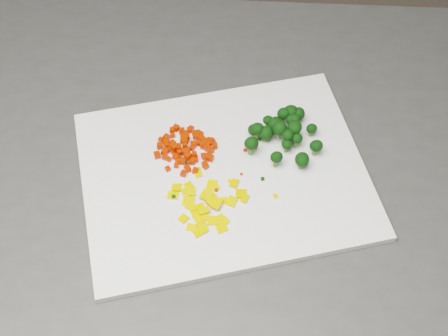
{
  "coord_description": "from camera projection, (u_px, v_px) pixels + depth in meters",
  "views": [
    {
      "loc": [
        0.35,
        -0.56,
        1.67
      ],
      "look_at": [
        0.4,
        -0.02,
        0.92
      ],
      "focal_mm": 50.0,
      "sensor_mm": 36.0,
      "label": 1
    }
  ],
  "objects": [
    {
      "name": "pepper_chunk_7",
      "position": [
        204.0,
        211.0,
        0.89
      ],
      "size": [
        0.02,
        0.01,
        0.01
      ],
      "primitive_type": "cube",
      "rotation": [
        0.06,
        0.13,
        0.34
      ],
      "color": "#FFB60D",
      "rests_on": "pepper_pile"
    },
    {
      "name": "pepper_chunk_15",
      "position": [
        189.0,
        186.0,
        0.92
      ],
      "size": [
        0.02,
        0.02,
        0.01
      ],
      "primitive_type": "cube",
      "rotation": [
        -0.1,
        -0.06,
        0.39
      ],
      "color": "#FFB60D",
      "rests_on": "pepper_pile"
    },
    {
      "name": "broccoli_floret_12",
      "position": [
        290.0,
        122.0,
        0.97
      ],
      "size": [
        0.02,
        0.02,
        0.03
      ],
      "primitive_type": null,
      "color": "black",
      "rests_on": "broccoli_pile"
    },
    {
      "name": "carrot_cube_61",
      "position": [
        178.0,
        147.0,
        0.95
      ],
      "size": [
        0.01,
        0.01,
        0.01
      ],
      "primitive_type": "cube",
      "rotation": [
        0.0,
        0.0,
        0.08
      ],
      "color": "red",
      "rests_on": "carrot_pile"
    },
    {
      "name": "stray_bit_8",
      "position": [
        186.0,
        164.0,
        0.94
      ],
      "size": [
        0.01,
        0.01,
        0.0
      ],
      "primitive_type": "cube",
      "rotation": [
        0.0,
        0.0,
        1.75
      ],
      "color": "black",
      "rests_on": "cutting_board"
    },
    {
      "name": "broccoli_floret_0",
      "position": [
        287.0,
        137.0,
        0.94
      ],
      "size": [
        0.02,
        0.02,
        0.02
      ],
      "primitive_type": null,
      "color": "black",
      "rests_on": "broccoli_pile"
    },
    {
      "name": "carrot_cube_67",
      "position": [
        187.0,
        169.0,
        0.93
      ],
      "size": [
        0.01,
        0.01,
        0.01
      ],
      "primitive_type": "cube",
      "rotation": [
        0.0,
        0.0,
        0.35
      ],
      "color": "red",
      "rests_on": "carrot_pile"
    },
    {
      "name": "carrot_cube_24",
      "position": [
        187.0,
        137.0,
        0.96
      ],
      "size": [
        0.01,
        0.01,
        0.01
      ],
      "primitive_type": "cube",
      "rotation": [
        0.0,
        0.0,
        1.79
      ],
      "color": "red",
      "rests_on": "carrot_pile"
    },
    {
      "name": "carrot_cube_1",
      "position": [
        176.0,
        128.0,
        0.98
      ],
      "size": [
        0.01,
        0.01,
        0.01
      ],
      "primitive_type": "cube",
      "rotation": [
        0.0,
        0.0,
        2.52
      ],
      "color": "red",
      "rests_on": "carrot_pile"
    },
    {
      "name": "carrot_cube_37",
      "position": [
        193.0,
        144.0,
        0.96
      ],
      "size": [
        0.01,
        0.01,
        0.01
      ],
      "primitive_type": "cube",
      "rotation": [
        0.0,
        0.0,
        0.12
      ],
      "color": "red",
      "rests_on": "carrot_pile"
    },
    {
      "name": "pepper_chunk_4",
      "position": [
        191.0,
        207.0,
        0.89
      ],
      "size": [
        0.02,
        0.02,
        0.01
      ],
      "primitive_type": "cube",
      "rotation": [
        -0.0,
        -0.07,
        2.42
      ],
      "color": "#FFB60D",
      "rests_on": "pepper_pile"
    },
    {
      "name": "pepper_chunk_30",
      "position": [
        198.0,
        207.0,
        0.89
      ],
      "size": [
        0.02,
        0.01,
        0.01
      ],
      "primitive_type": "cube",
      "rotation": [
        -0.12,
        -0.05,
        0.24
      ],
      "color": "#FFB60D",
      "rests_on": "pepper_pile"
    },
    {
      "name": "carrot_cube_71",
      "position": [
        185.0,
        141.0,
        0.95
      ],
      "size": [
        0.01,
        0.01,
        0.01
      ],
      "primitive_type": "cube",
      "rotation": [
        0.0,
        0.0,
        0.4
      ],
      "color": "red",
      "rests_on": "carrot_pile"
    },
    {
      "name": "pepper_chunk_33",
      "position": [
        241.0,
        194.0,
        0.91
      ],
      "size": [
        0.02,
        0.02,
        0.01
      ],
      "primitive_type": "cube",
      "rotation": [
        0.12,
        -0.1,
        3.04
      ],
      "color": "#FFB60D",
      "rests_on": "pepper_pile"
    },
    {
      "name": "carrot_cube_56",
      "position": [
        210.0,
        158.0,
        0.94
      ],
      "size": [
        0.01,
        0.01,
        0.01
      ],
      "primitive_type": "cube",
      "rotation": [
        0.0,
        0.0,
        1.12
      ],
      "color": "red",
      "rests_on": "carrot_pile"
    },
    {
      "name": "stray_bit_5",
      "position": [
        275.0,
        196.0,
        0.91
      ],
      "size": [
        0.01,
        0.01,
        0.0
      ],
      "primitive_type": "cube",
      "rotation": [
        0.0,
        0.0,
        0.54
      ],
      "color": "#FFB60D",
      "rests_on": "cutting_board"
    },
    {
      "name": "carrot_cube_50",
      "position": [
        176.0,
        166.0,
        0.94
      ],
      "size": [
        0.01,
        0.01,
        0.01
      ],
      "primitive_type": "cube",
      "rotation": [
        0.0,
        0.0,
        2.91
      ],
      "color": "red",
      "rests_on": "carrot_pile"
    },
    {
      "name": "carrot_cube_69",
      "position": [
        193.0,
        155.0,
        0.94
      ],
      "size": [
        0.01,
        0.01,
        0.01
      ],
      "primitive_type": "cube",
      "rotation": [
        0.0,
        0.0,
        0.55
      ],
      "color": "red",
      "rests_on": "carrot_pile"
    },
    {
      "name": "carrot_cube_34",
      "position": [
        196.0,
        136.0,
        0.97
      ],
      "size": [
        0.01,
        0.01,
        0.01
      ],
      "primitive_type": "cube",
      "rotation": [
        0.0,
        0.0,
        2.76
      ],
      "color": "red",
      "rests_on": "carrot_pile"
    },
    {
      "name": "pepper_chunk_6",
      "position": [
        203.0,
        228.0,
        0.87
      ],
      "size": [
        0.02,
        0.02,
        0.01
      ],
      "primitive_type": "cube",
      "rotation": [
        0.12,
        -0.03,
        1.75
      ],
      "color": "#FFB60D",
      "rests_on": "pepper_pile"
    },
    {
      "name": "carrot_cube_25",
      "position": [
        191.0,
        129.0,
        0.98
      ],
      "size": [
        0.01,
        0.01,
        0.01
      ],
      "primitive_type": "cube",
      "rotation": [
        0.0,
        0.0,
        2.61
      ],
      "color": "red",
      "rests_on": "carrot_pile"
    },
    {
      "name": "carrot_cube_0",
      "position": [
        187.0,
        149.0,
        0.96
      ],
      "size": [
        0.01,
        0.01,
        0.01
      ],
      "primitive_type": "cube",
      "rotation": [
        0.0,
        0.0,
        1.17
      ],
      "color": "red",
      "rests_on": "carrot_pile"
    },
    {
      "name": "pepper_chunk_2",
      "position": [
        212.0,
        220.0,
        0.88
      ],
      "size": [
        0.02,
        0.02,
        0.01
      ],
      "primitive_type": "cube",
      "rotation": [
        -0.07,
        -0.11,
        3.07
      ],
      "color": "#FFB60D",
      "rests_on": "pepper_pile"
    },
    {
      "name": "stray_bit_2",
      "position": [
        245.0,
        150.0,
        0.96
      ],
      "size": [
        0.01,
        0.01,
        0.0
      ],
      "primitive_type": "cube",
      "rotation": [
        0.0,
        0.0,
        2.51
      ],
      "color": "red",
      "rests_on": "cutting_board"
    },
    {
      "name": "broccoli_floret_17",
      "position": [
        253.0,
        132.0,
        0.96
      ],
      "size": [
        0.02,
        0.02,
        0.03
      ],
      "primitive_type": null,
      "color": "black",
      "rests_on": "broccoli_pile"
    },
    {
      "name": "carrot_cube_48",
      "position": [
        165.0,
        150.0,
        0.95
      ],
      "size": [
        0.01,
        0.01,
        0.01
      ],
      "primitive_type": "cube",
      "rotation": [
        0.0,
        0.0,
        0.51
      ],
      "color": "red",
      "rests_on": "carrot_pile"
    },
    {
      "name": "pepper_chunk_34",
      "position": [
        217.0,
        204.0,
        0.89
      ],
      "size": [
        0.02,
        0.02,
        0.01
      ],
      "primitive_type": "cube",
      "rotation": [
        -0.11,
        -0.04,
        1.04
      ],
      "color": "#FFB60D",
      "rests_on": "pepper_pile"
    },
    {
      "name": "carrot_cube_23",
      "position": [
        180.0,
        152.0,
        0.95
      ],
      "size": [
        0.01,
        0.01,
        0.01
      ],
      "primitive_type": "cube",
      "rotation": [
        0.0,
        0.0,
        2.87
      ],
      "color": "red",
      "rests_on": "carrot_pile"
    },
    {
      "name": "broccoli_pile",
      "position": [
        282.0,
        133.0,
        0.94
      ],
      "size": [
        0.11,
        0.11,
        0.05
      ],
      "primitive_type": null,
      "color": "black",
      "rests_on": "cutting_board"
    },
    {
      "name": "carrot_cube_74",
      "position": [
        185.0,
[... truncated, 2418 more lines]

